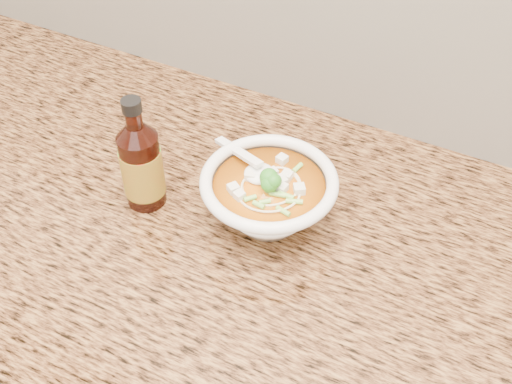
% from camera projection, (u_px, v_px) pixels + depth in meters
% --- Properties ---
extents(counter_slab, '(4.00, 0.68, 0.04)m').
position_uv_depth(counter_slab, '(329.00, 272.00, 0.89)').
color(counter_slab, brown).
rests_on(counter_slab, cabinet).
extents(soup_bowl, '(0.21, 0.19, 0.11)m').
position_uv_depth(soup_bowl, '(269.00, 199.00, 0.90)').
color(soup_bowl, white).
rests_on(soup_bowl, counter_slab).
extents(hot_sauce_bottle, '(0.07, 0.07, 0.18)m').
position_uv_depth(hot_sauce_bottle, '(142.00, 165.00, 0.91)').
color(hot_sauce_bottle, black).
rests_on(hot_sauce_bottle, counter_slab).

